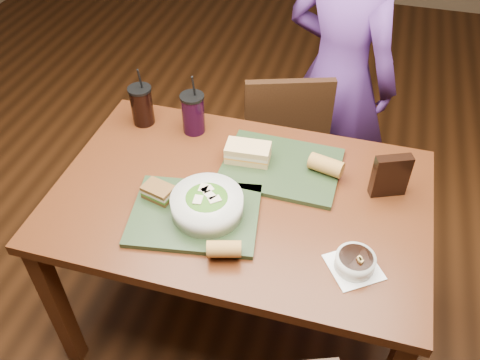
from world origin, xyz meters
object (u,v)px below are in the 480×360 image
chip_bag (390,176)px  tray_far (281,167)px  tray_near (195,215)px  baguette_near (224,249)px  sandwich_near (158,192)px  diner (338,77)px  dining_table (240,212)px  chair_far (289,141)px  salad_bowl (207,204)px  soup_bowl (355,262)px  cup_berry (193,113)px  cup_cola (142,105)px  sandwich_far (248,153)px  baguette_far (326,165)px

chip_bag → tray_far: bearing=153.3°
tray_near → baguette_near: baguette_near is taller
chip_bag → sandwich_near: bearing=175.4°
diner → dining_table: bearing=98.2°
chair_far → salad_bowl: (-0.13, -0.79, 0.32)m
chair_far → chip_bag: bearing=-50.2°
baguette_near → diner: bearing=79.9°
soup_bowl → cup_berry: (-0.69, 0.51, 0.06)m
chair_far → soup_bowl: bearing=-67.6°
salad_bowl → sandwich_near: salad_bowl is taller
tray_near → tray_far: bearing=54.2°
tray_far → salad_bowl: 0.35m
tray_near → salad_bowl: 0.06m
dining_table → cup_cola: cup_cola is taller
soup_bowl → cup_cola: size_ratio=0.80×
diner → baguette_near: diner is taller
diner → tray_near: (-0.34, -0.98, -0.00)m
diner → tray_far: (-0.12, -0.67, -0.00)m
diner → tray_far: bearing=103.3°
sandwich_near → cup_cola: bearing=120.0°
sandwich_far → cup_cola: 0.49m
dining_table → cup_berry: size_ratio=5.08×
diner → baguette_near: (-0.20, -1.12, 0.03)m
dining_table → baguette_far: baguette_far is taller
salad_bowl → cup_berry: size_ratio=0.93×
sandwich_far → baguette_far: bearing=1.9°
cup_berry → chip_bag: cup_berry is taller
chair_far → tray_near: bearing=-102.0°
dining_table → chair_far: size_ratio=1.49×
cup_cola → tray_far: bearing=-12.2°
baguette_near → baguette_far: baguette_far is taller
sandwich_near → baguette_far: size_ratio=0.94×
sandwich_far → cup_berry: cup_berry is taller
chair_far → cup_berry: cup_berry is taller
baguette_far → baguette_near: bearing=-117.4°
chair_far → baguette_near: (-0.03, -0.95, 0.31)m
diner → sandwich_far: (-0.25, -0.67, 0.04)m
diner → baguette_far: (0.04, -0.66, 0.04)m
tray_near → tray_far: (0.22, 0.31, 0.00)m
cup_cola → cup_berry: (0.22, 0.00, 0.00)m
sandwich_near → salad_bowl: bearing=-7.2°
cup_cola → salad_bowl: bearing=-45.8°
diner → cup_cola: (-0.72, -0.54, 0.07)m
chair_far → cup_cola: size_ratio=3.47×
baguette_near → tray_far: bearing=80.0°
tray_far → soup_bowl: (0.31, -0.38, 0.02)m
tray_far → baguette_far: (0.16, 0.01, 0.04)m
tray_near → salad_bowl: (0.04, 0.01, 0.05)m
sandwich_near → cup_berry: 0.41m
salad_bowl → baguette_near: bearing=-55.9°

